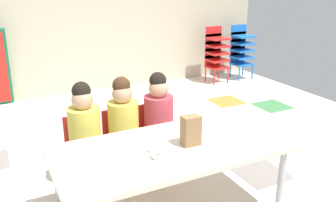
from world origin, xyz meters
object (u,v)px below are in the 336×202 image
(seated_child_far_right, at_px, (158,113))
(kid_chair_red_stack, at_px, (216,51))
(donut_powdered_loose, at_px, (155,150))
(paper_plate_near_edge, at_px, (158,158))
(craft_table, at_px, (170,152))
(seated_child_near_camera, at_px, (84,126))
(paper_bag_brown, at_px, (191,130))
(seated_child_middle_seat, at_px, (123,119))
(paper_plate_center_table, at_px, (104,150))
(donut_powdered_on_plate, at_px, (158,155))
(kid_chair_blue_stack, at_px, (241,49))

(seated_child_far_right, bearing_deg, kid_chair_red_stack, 46.57)
(donut_powdered_loose, bearing_deg, paper_plate_near_edge, -104.28)
(kid_chair_red_stack, height_order, donut_powdered_loose, kid_chair_red_stack)
(seated_child_far_right, bearing_deg, craft_table, -107.97)
(seated_child_near_camera, relative_size, donut_powdered_loose, 9.02)
(craft_table, relative_size, paper_bag_brown, 7.56)
(seated_child_middle_seat, height_order, paper_bag_brown, seated_child_middle_seat)
(seated_child_far_right, height_order, paper_plate_center_table, seated_child_far_right)
(paper_plate_center_table, height_order, donut_powdered_on_plate, donut_powdered_on_plate)
(kid_chair_red_stack, xyz_separation_m, kid_chair_blue_stack, (0.52, 0.00, 0.00))
(seated_child_far_right, bearing_deg, seated_child_near_camera, 180.00)
(paper_plate_near_edge, xyz_separation_m, donut_powdered_on_plate, (0.00, 0.00, 0.02))
(seated_child_near_camera, height_order, paper_plate_near_edge, seated_child_near_camera)
(seated_child_near_camera, distance_m, seated_child_middle_seat, 0.33)
(paper_bag_brown, bearing_deg, kid_chair_blue_stack, 47.25)
(seated_child_far_right, height_order, kid_chair_blue_stack, seated_child_far_right)
(craft_table, height_order, kid_chair_red_stack, kid_chair_red_stack)
(craft_table, xyz_separation_m, kid_chair_blue_stack, (2.86, 2.90, 0.01))
(paper_plate_center_table, bearing_deg, donut_powdered_on_plate, -43.59)
(kid_chair_red_stack, height_order, paper_bag_brown, kid_chair_red_stack)
(seated_child_near_camera, height_order, seated_child_middle_seat, same)
(kid_chair_red_stack, relative_size, paper_plate_center_table, 5.11)
(kid_chair_blue_stack, relative_size, donut_powdered_loose, 9.04)
(craft_table, bearing_deg, donut_powdered_on_plate, -141.66)
(craft_table, xyz_separation_m, seated_child_middle_seat, (-0.12, 0.64, 0.05))
(seated_child_far_right, xyz_separation_m, paper_bag_brown, (-0.06, -0.68, 0.11))
(seated_child_middle_seat, xyz_separation_m, donut_powdered_on_plate, (-0.03, -0.76, 0.02))
(craft_table, xyz_separation_m, paper_plate_near_edge, (-0.15, -0.12, 0.05))
(seated_child_middle_seat, relative_size, paper_bag_brown, 4.17)
(seated_child_middle_seat, distance_m, kid_chair_blue_stack, 3.74)
(donut_powdered_on_plate, bearing_deg, seated_child_far_right, 64.59)
(paper_plate_near_edge, xyz_separation_m, donut_powdered_loose, (0.02, 0.09, 0.01))
(seated_child_middle_seat, height_order, donut_powdered_loose, seated_child_middle_seat)
(seated_child_middle_seat, distance_m, paper_plate_center_table, 0.58)
(craft_table, bearing_deg, kid_chair_red_stack, 51.03)
(donut_powdered_loose, bearing_deg, kid_chair_red_stack, 49.80)
(paper_plate_near_edge, height_order, donut_powdered_on_plate, donut_powdered_on_plate)
(kid_chair_blue_stack, distance_m, donut_powdered_on_plate, 4.26)
(kid_chair_blue_stack, bearing_deg, craft_table, -134.63)
(seated_child_far_right, bearing_deg, paper_bag_brown, -95.22)
(paper_plate_near_edge, distance_m, donut_powdered_on_plate, 0.02)
(paper_plate_center_table, xyz_separation_m, donut_powdered_loose, (0.31, -0.18, 0.01))
(donut_powdered_loose, bearing_deg, donut_powdered_on_plate, -104.28)
(seated_child_near_camera, relative_size, seated_child_far_right, 1.00)
(paper_bag_brown, bearing_deg, donut_powdered_on_plate, -164.36)
(kid_chair_blue_stack, height_order, donut_powdered_on_plate, kid_chair_blue_stack)
(craft_table, bearing_deg, paper_bag_brown, -14.69)
(seated_child_near_camera, distance_m, donut_powdered_loose, 0.75)
(craft_table, height_order, donut_powdered_on_plate, donut_powdered_on_plate)
(seated_child_middle_seat, distance_m, paper_bag_brown, 0.74)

